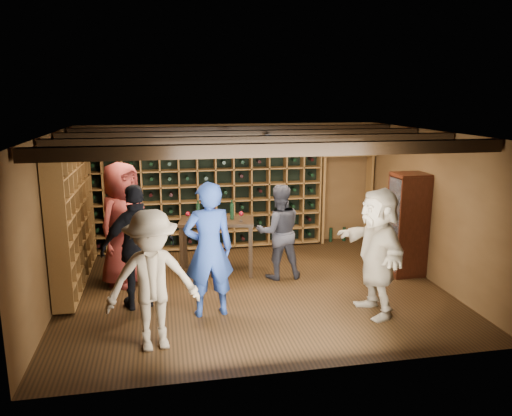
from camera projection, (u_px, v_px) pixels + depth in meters
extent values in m
plane|color=#321E0E|center=(254.00, 289.00, 8.05)|extent=(6.00, 6.00, 0.00)
plane|color=brown|center=(231.00, 186.00, 10.16)|extent=(6.00, 0.00, 6.00)
plane|color=brown|center=(296.00, 267.00, 5.38)|extent=(6.00, 0.00, 6.00)
plane|color=brown|center=(51.00, 223.00, 7.22)|extent=(0.00, 5.00, 5.00)
plane|color=brown|center=(430.00, 206.00, 8.32)|extent=(0.00, 5.00, 5.00)
plane|color=black|center=(254.00, 133.00, 7.49)|extent=(6.00, 6.00, 0.00)
cube|color=black|center=(278.00, 150.00, 5.98)|extent=(5.90, 0.18, 0.16)
cube|color=black|center=(260.00, 141.00, 7.03)|extent=(5.90, 0.18, 0.16)
cube|color=black|center=(247.00, 135.00, 8.09)|extent=(5.90, 0.18, 0.16)
cube|color=black|center=(237.00, 131.00, 9.14)|extent=(5.90, 0.18, 0.16)
cylinder|color=black|center=(173.00, 142.00, 7.30)|extent=(0.10, 0.10, 0.10)
cylinder|color=black|center=(268.00, 138.00, 7.96)|extent=(0.10, 0.10, 0.10)
cylinder|color=black|center=(349.00, 141.00, 7.49)|extent=(0.10, 0.10, 0.10)
cylinder|color=black|center=(230.00, 135.00, 8.63)|extent=(0.10, 0.10, 0.10)
cube|color=brown|center=(207.00, 193.00, 9.93)|extent=(4.65, 0.30, 2.20)
cube|color=black|center=(207.00, 193.00, 9.93)|extent=(4.56, 0.02, 2.16)
cube|color=brown|center=(73.00, 216.00, 8.07)|extent=(0.30, 2.65, 2.20)
cube|color=black|center=(73.00, 216.00, 8.07)|extent=(0.29, 0.02, 2.16)
cube|color=brown|center=(347.00, 155.00, 10.30)|extent=(1.15, 0.32, 0.04)
cube|color=brown|center=(369.00, 197.00, 10.60)|extent=(0.05, 0.28, 1.85)
cube|color=brown|center=(322.00, 199.00, 10.41)|extent=(0.05, 0.28, 1.85)
cube|color=tan|center=(329.00, 149.00, 10.20)|extent=(0.40, 0.30, 0.20)
cube|color=tan|center=(350.00, 149.00, 10.28)|extent=(0.40, 0.30, 0.20)
cube|color=tan|center=(366.00, 149.00, 10.34)|extent=(0.40, 0.30, 0.20)
cube|color=#38140B|center=(404.00, 271.00, 8.73)|extent=(0.55, 0.50, 0.10)
cube|color=#38140B|center=(408.00, 224.00, 8.54)|extent=(0.55, 0.50, 1.70)
cube|color=white|center=(393.00, 225.00, 8.49)|extent=(0.01, 0.46, 1.60)
cube|color=#38140B|center=(408.00, 224.00, 8.54)|extent=(0.50, 0.44, 0.02)
sphere|color=#59260C|center=(407.00, 218.00, 8.51)|extent=(0.18, 0.18, 0.18)
imported|color=navy|center=(209.00, 250.00, 6.93)|extent=(0.74, 0.53, 1.92)
imported|color=black|center=(279.00, 232.00, 8.41)|extent=(0.79, 0.62, 1.62)
imported|color=maroon|center=(123.00, 224.00, 8.07)|extent=(1.11, 1.18, 2.03)
imported|color=black|center=(138.00, 247.00, 7.20)|extent=(1.16, 0.75, 1.84)
imported|color=#7E6F57|center=(152.00, 281.00, 6.01)|extent=(1.22, 0.82, 1.75)
imported|color=tan|center=(377.00, 252.00, 6.99)|extent=(0.64, 1.72, 1.83)
cube|color=black|center=(217.00, 222.00, 8.58)|extent=(1.36, 0.83, 0.05)
cube|color=black|center=(182.00, 253.00, 8.42)|extent=(0.07, 0.07, 0.91)
cube|color=black|center=(251.00, 252.00, 8.45)|extent=(0.07, 0.07, 0.91)
cube|color=black|center=(185.00, 244.00, 8.93)|extent=(0.07, 0.07, 0.91)
cube|color=black|center=(250.00, 243.00, 8.96)|extent=(0.07, 0.07, 0.91)
cylinder|color=black|center=(198.00, 212.00, 8.59)|extent=(0.07, 0.07, 0.28)
cylinder|color=black|center=(214.00, 211.00, 8.60)|extent=(0.07, 0.07, 0.28)
cylinder|color=black|center=(232.00, 211.00, 8.60)|extent=(0.07, 0.07, 0.28)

